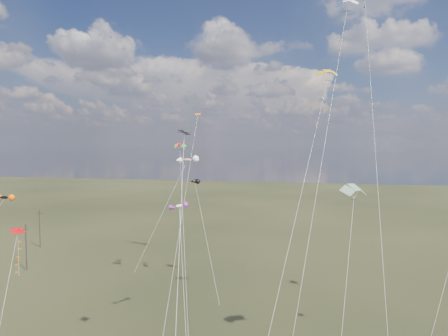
# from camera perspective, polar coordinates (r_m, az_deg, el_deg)

# --- Properties ---
(utility_pole_near) EXTENTS (1.40, 0.20, 8.00)m
(utility_pole_near) POSITION_cam_1_polar(r_m,az_deg,el_deg) (78.62, -26.43, -10.02)
(utility_pole_near) COLOR black
(utility_pole_near) RESTS_ON ground
(utility_pole_far) EXTENTS (1.40, 0.20, 8.00)m
(utility_pole_far) POSITION_cam_1_polar(r_m,az_deg,el_deg) (94.21, -24.83, -7.78)
(utility_pole_far) COLOR black
(utility_pole_far) RESTS_ON ground
(diamond_navy_tall) EXTENTS (0.89, 24.52, 42.53)m
(diamond_navy_tall) POSITION_cam_1_polar(r_m,az_deg,el_deg) (52.96, 19.55, 18.99)
(diamond_navy_tall) COLOR #111046
(diamond_navy_tall) RESTS_ON ground
(diamond_black_mid) EXTENTS (4.58, 16.34, 23.10)m
(diamond_black_mid) POSITION_cam_1_polar(r_m,az_deg,el_deg) (29.85, -6.20, -6.67)
(diamond_black_mid) COLOR black
(diamond_black_mid) RESTS_ON ground
(diamond_red_low) EXTENTS (4.11, 9.49, 14.07)m
(diamond_red_low) POSITION_cam_1_polar(r_m,az_deg,el_deg) (42.19, -27.47, -11.36)
(diamond_red_low) COLOR #C2060A
(diamond_red_low) RESTS_ON ground
(diamond_orange_center) EXTENTS (3.08, 23.39, 26.31)m
(diamond_orange_center) POSITION_cam_1_polar(r_m,az_deg,el_deg) (49.48, -5.26, -1.83)
(diamond_orange_center) COLOR orange
(diamond_orange_center) RESTS_ON ground
(parafoil_yellow) EXTENTS (7.39, 25.60, 30.51)m
(parafoil_yellow) POSITION_cam_1_polar(r_m,az_deg,el_deg) (46.26, 14.52, 13.04)
(parafoil_yellow) COLOR gold
(parafoil_yellow) RESTS_ON ground
(parafoil_blue_white) EXTENTS (7.35, 22.11, 38.54)m
(parafoil_blue_white) POSITION_cam_1_polar(r_m,az_deg,el_deg) (50.08, 17.11, 21.63)
(parafoil_blue_white) COLOR #2048A9
(parafoil_blue_white) RESTS_ON ground
(parafoil_striped) EXTENTS (3.93, 13.96, 18.57)m
(parafoil_striped) POSITION_cam_1_polar(r_m,az_deg,el_deg) (39.29, 18.08, -2.69)
(parafoil_striped) COLOR gold
(parafoil_striped) RESTS_ON ground
(parafoil_tricolor) EXTENTS (6.37, 13.84, 22.34)m
(parafoil_tricolor) POSITION_cam_1_polar(r_m,az_deg,el_deg) (58.12, -6.32, 3.16)
(parafoil_tricolor) COLOR yellow
(parafoil_tricolor) RESTS_ON ground
(novelty_black_orange) EXTENTS (6.59, 9.13, 14.29)m
(novelty_black_orange) POSITION_cam_1_polar(r_m,az_deg,el_deg) (69.61, -28.92, -3.72)
(novelty_black_orange) COLOR black
(novelty_black_orange) RESTS_ON ground
(novelty_orange_black) EXTENTS (6.65, 8.25, 16.65)m
(novelty_orange_black) POSITION_cam_1_polar(r_m,az_deg,el_deg) (61.12, -4.14, -1.99)
(novelty_orange_black) COLOR orange
(novelty_orange_black) RESTS_ON ground
(novelty_white_purple) EXTENTS (5.80, 13.23, 15.30)m
(novelty_white_purple) POSITION_cam_1_polar(r_m,az_deg,el_deg) (45.34, -6.40, -5.56)
(novelty_white_purple) COLOR white
(novelty_white_purple) RESTS_ON ground
(novelty_redwhite_stripe) EXTENTS (8.68, 10.70, 19.74)m
(novelty_redwhite_stripe) POSITION_cam_1_polar(r_m,az_deg,el_deg) (74.56, -5.34, 1.15)
(novelty_redwhite_stripe) COLOR red
(novelty_redwhite_stripe) RESTS_ON ground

